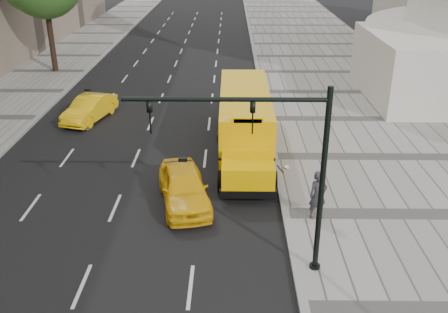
{
  "coord_description": "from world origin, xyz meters",
  "views": [
    {
      "loc": [
        3.74,
        -22.88,
        10.36
      ],
      "look_at": [
        3.5,
        -4.0,
        1.9
      ],
      "focal_mm": 40.0,
      "sensor_mm": 36.0,
      "label": 1
    }
  ],
  "objects_px": {
    "taxi_near": "(184,187)",
    "taxi_far": "(90,109)",
    "traffic_signal": "(278,160)",
    "school_bus": "(245,117)",
    "pedestrian": "(318,195)"
  },
  "relations": [
    {
      "from": "taxi_near",
      "to": "taxi_far",
      "type": "height_order",
      "value": "taxi_near"
    },
    {
      "from": "taxi_near",
      "to": "traffic_signal",
      "type": "distance_m",
      "value": 6.53
    },
    {
      "from": "taxi_far",
      "to": "pedestrian",
      "type": "bearing_deg",
      "value": -28.59
    },
    {
      "from": "taxi_near",
      "to": "pedestrian",
      "type": "xyz_separation_m",
      "value": [
        5.3,
        -1.29,
        0.35
      ]
    },
    {
      "from": "school_bus",
      "to": "pedestrian",
      "type": "relative_size",
      "value": 5.9
    },
    {
      "from": "taxi_far",
      "to": "traffic_signal",
      "type": "xyz_separation_m",
      "value": [
        9.91,
        -14.71,
        3.36
      ]
    },
    {
      "from": "pedestrian",
      "to": "traffic_signal",
      "type": "relative_size",
      "value": 0.31
    },
    {
      "from": "taxi_near",
      "to": "traffic_signal",
      "type": "relative_size",
      "value": 0.72
    },
    {
      "from": "school_bus",
      "to": "traffic_signal",
      "type": "bearing_deg",
      "value": -86.22
    },
    {
      "from": "school_bus",
      "to": "traffic_signal",
      "type": "xyz_separation_m",
      "value": [
        0.69,
        -10.47,
        2.33
      ]
    },
    {
      "from": "taxi_near",
      "to": "taxi_far",
      "type": "distance_m",
      "value": 12.12
    },
    {
      "from": "taxi_far",
      "to": "pedestrian",
      "type": "height_order",
      "value": "pedestrian"
    },
    {
      "from": "taxi_near",
      "to": "pedestrian",
      "type": "distance_m",
      "value": 5.47
    },
    {
      "from": "taxi_far",
      "to": "pedestrian",
      "type": "relative_size",
      "value": 2.26
    },
    {
      "from": "pedestrian",
      "to": "traffic_signal",
      "type": "distance_m",
      "value": 4.8
    }
  ]
}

